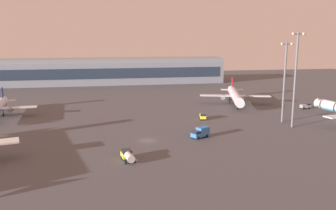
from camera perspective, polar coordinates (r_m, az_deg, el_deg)
ground_plane at (r=101.00m, az=-3.35°, el=-5.79°), size 416.00×416.00×0.00m
terminal_building at (r=229.55m, az=-10.60°, el=5.42°), size 155.39×22.40×16.40m
airplane_far_stand at (r=157.96m, az=10.86°, el=1.51°), size 30.89×39.34×10.27m
fuel_truck at (r=84.86m, az=-6.53°, el=-8.13°), size 3.24×6.56×2.35m
catering_truck at (r=103.82m, az=5.33°, el=-4.45°), size 6.08×4.78×3.05m
maintenance_van at (r=156.28m, az=21.46°, el=-0.15°), size 4.34×2.44×2.25m
cargo_loader at (r=127.11m, az=5.68°, el=-1.81°), size 2.66×4.42×2.25m
apron_light_central at (r=120.01m, az=20.01°, el=4.63°), size 4.80×0.90×30.74m
apron_light_east at (r=126.58m, az=18.44°, el=4.26°), size 4.80×0.90×27.51m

